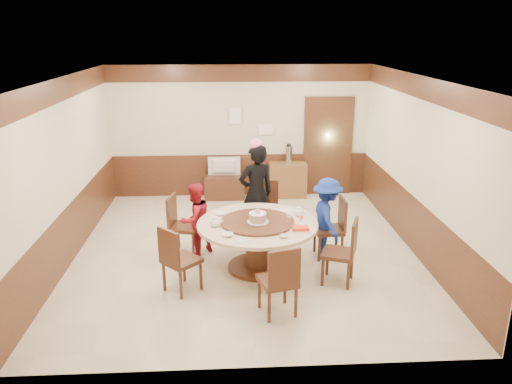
{
  "coord_description": "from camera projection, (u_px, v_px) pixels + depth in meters",
  "views": [
    {
      "loc": [
        -0.25,
        -7.53,
        3.48
      ],
      "look_at": [
        0.16,
        -0.25,
        1.1
      ],
      "focal_mm": 35.0,
      "sensor_mm": 36.0,
      "label": 1
    }
  ],
  "objects": [
    {
      "name": "bowl_2",
      "position": [
        228.0,
        235.0,
        6.91
      ],
      "size": [
        0.16,
        0.16,
        0.04
      ],
      "primitive_type": "imported",
      "color": "white",
      "rests_on": "banquet_table"
    },
    {
      "name": "side_cabinet",
      "position": [
        288.0,
        180.0,
        10.81
      ],
      "size": [
        0.8,
        0.4,
        0.75
      ],
      "primitive_type": "cube",
      "color": "brown",
      "rests_on": "ground"
    },
    {
      "name": "bottle_1",
      "position": [
        301.0,
        216.0,
        7.43
      ],
      "size": [
        0.06,
        0.06,
        0.16
      ],
      "primitive_type": "cylinder",
      "color": "white",
      "rests_on": "banquet_table"
    },
    {
      "name": "chair_3",
      "position": [
        181.0,
        271.0,
        6.89
      ],
      "size": [
        0.62,
        0.62,
        0.97
      ],
      "rotation": [
        0.0,
        0.0,
        5.49
      ],
      "color": "#432215",
      "rests_on": "ground"
    },
    {
      "name": "thermos",
      "position": [
        289.0,
        155.0,
        10.64
      ],
      "size": [
        0.15,
        0.15,
        0.38
      ],
      "primitive_type": "cylinder",
      "color": "silver",
      "rests_on": "side_cabinet"
    },
    {
      "name": "person_red",
      "position": [
        195.0,
        219.0,
        7.95
      ],
      "size": [
        0.73,
        0.72,
        1.19
      ],
      "primitive_type": "imported",
      "rotation": [
        0.0,
        0.0,
        3.88
      ],
      "color": "maroon",
      "rests_on": "ground"
    },
    {
      "name": "teapot_right",
      "position": [
        298.0,
        212.0,
        7.64
      ],
      "size": [
        0.17,
        0.15,
        0.13
      ],
      "primitive_type": "ellipsoid",
      "color": "white",
      "rests_on": "banquet_table"
    },
    {
      "name": "room",
      "position": [
        246.0,
        188.0,
        7.92
      ],
      "size": [
        6.0,
        6.04,
        2.84
      ],
      "color": "beige",
      "rests_on": "ground"
    },
    {
      "name": "bottle_0",
      "position": [
        288.0,
        218.0,
        7.35
      ],
      "size": [
        0.06,
        0.06,
        0.16
      ],
      "primitive_type": "cylinder",
      "color": "white",
      "rests_on": "banquet_table"
    },
    {
      "name": "banquet_table",
      "position": [
        258.0,
        236.0,
        7.46
      ],
      "size": [
        1.8,
        1.8,
        0.78
      ],
      "color": "#432215",
      "rests_on": "ground"
    },
    {
      "name": "bowl_0",
      "position": [
        220.0,
        214.0,
        7.7
      ],
      "size": [
        0.17,
        0.17,
        0.04
      ],
      "primitive_type": "imported",
      "color": "white",
      "rests_on": "banquet_table"
    },
    {
      "name": "bowl_3",
      "position": [
        302.0,
        224.0,
        7.27
      ],
      "size": [
        0.15,
        0.15,
        0.05
      ],
      "primitive_type": "imported",
      "color": "white",
      "rests_on": "banquet_table"
    },
    {
      "name": "television",
      "position": [
        224.0,
        167.0,
        10.61
      ],
      "size": [
        0.69,
        0.1,
        0.4
      ],
      "primitive_type": "imported",
      "rotation": [
        0.0,
        0.0,
        3.13
      ],
      "color": "gray",
      "rests_on": "tv_stand"
    },
    {
      "name": "chair_5",
      "position": [
        339.0,
        263.0,
        7.12
      ],
      "size": [
        0.58,
        0.57,
        0.97
      ],
      "rotation": [
        0.0,
        0.0,
        7.48
      ],
      "color": "#432215",
      "rests_on": "ground"
    },
    {
      "name": "chair_1",
      "position": [
        265.0,
        219.0,
        8.77
      ],
      "size": [
        0.51,
        0.52,
        0.97
      ],
      "rotation": [
        0.0,
        0.0,
        2.96
      ],
      "color": "#432215",
      "rests_on": "ground"
    },
    {
      "name": "saucer_far",
      "position": [
        284.0,
        210.0,
        7.89
      ],
      "size": [
        0.18,
        0.18,
        0.01
      ],
      "primitive_type": "cylinder",
      "color": "white",
      "rests_on": "banquet_table"
    },
    {
      "name": "chair_2",
      "position": [
        184.0,
        236.0,
        8.07
      ],
      "size": [
        0.53,
        0.53,
        0.97
      ],
      "rotation": [
        0.0,
        0.0,
        4.49
      ],
      "color": "#432215",
      "rests_on": "ground"
    },
    {
      "name": "person_standing",
      "position": [
        256.0,
        194.0,
        8.39
      ],
      "size": [
        0.73,
        0.61,
        1.7
      ],
      "primitive_type": "imported",
      "rotation": [
        0.0,
        0.0,
        3.52
      ],
      "color": "black",
      "rests_on": "ground"
    },
    {
      "name": "notice_left",
      "position": [
        235.0,
        116.0,
        10.49
      ],
      "size": [
        0.25,
        0.0,
        0.35
      ],
      "primitive_type": "cube",
      "color": "white",
      "rests_on": "room"
    },
    {
      "name": "shrimp_platter",
      "position": [
        300.0,
        229.0,
        7.09
      ],
      "size": [
        0.3,
        0.2,
        0.06
      ],
      "color": "white",
      "rests_on": "banquet_table"
    },
    {
      "name": "chair_4",
      "position": [
        278.0,
        292.0,
        6.33
      ],
      "size": [
        0.54,
        0.55,
        0.97
      ],
      "rotation": [
        0.0,
        0.0,
        6.56
      ],
      "color": "#432215",
      "rests_on": "ground"
    },
    {
      "name": "person_blue",
      "position": [
        327.0,
        218.0,
        7.88
      ],
      "size": [
        0.58,
        0.89,
        1.29
      ],
      "primitive_type": "imported",
      "rotation": [
        0.0,
        0.0,
        1.69
      ],
      "color": "navy",
      "rests_on": "ground"
    },
    {
      "name": "teapot_left",
      "position": [
        215.0,
        223.0,
        7.24
      ],
      "size": [
        0.17,
        0.15,
        0.13
      ],
      "primitive_type": "ellipsoid",
      "color": "white",
      "rests_on": "banquet_table"
    },
    {
      "name": "chair_0",
      "position": [
        330.0,
        238.0,
        7.96
      ],
      "size": [
        0.46,
        0.45,
        0.97
      ],
      "rotation": [
        0.0,
        0.0,
        1.6
      ],
      "color": "#432215",
      "rests_on": "ground"
    },
    {
      "name": "birthday_cake",
      "position": [
        258.0,
        217.0,
        7.32
      ],
      "size": [
        0.32,
        0.32,
        0.21
      ],
      "color": "white",
      "rests_on": "banquet_table"
    },
    {
      "name": "bowl_1",
      "position": [
        284.0,
        236.0,
        6.86
      ],
      "size": [
        0.12,
        0.12,
        0.04
      ],
      "primitive_type": "imported",
      "color": "white",
      "rests_on": "banquet_table"
    },
    {
      "name": "notice_right",
      "position": [
        266.0,
        130.0,
        10.62
      ],
      "size": [
        0.3,
        0.0,
        0.22
      ],
      "primitive_type": "cube",
      "color": "white",
      "rests_on": "room"
    },
    {
      "name": "tv_stand",
      "position": [
        225.0,
        187.0,
        10.75
      ],
      "size": [
        0.85,
        0.45,
        0.5
      ],
      "primitive_type": "cube",
      "color": "#432215",
      "rests_on": "ground"
    },
    {
      "name": "saucer_near",
      "position": [
        242.0,
        240.0,
        6.76
      ],
      "size": [
        0.18,
        0.18,
        0.01
      ],
      "primitive_type": "cylinder",
      "color": "white",
      "rests_on": "banquet_table"
    }
  ]
}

